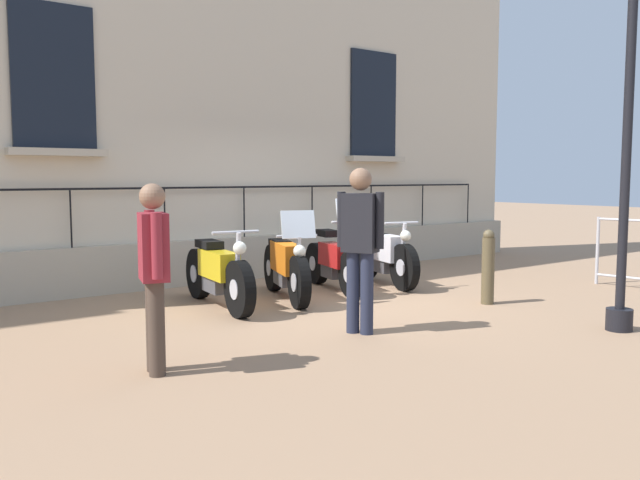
% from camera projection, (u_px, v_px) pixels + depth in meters
% --- Properties ---
extents(ground_plane, '(60.00, 60.00, 0.00)m').
position_uv_depth(ground_plane, '(332.00, 300.00, 9.05)').
color(ground_plane, '#9E7A5B').
extents(building_facade, '(0.82, 13.08, 7.31)m').
position_uv_depth(building_facade, '(230.00, 61.00, 10.83)').
color(building_facade, beige).
rests_on(building_facade, ground_plane).
extents(motorcycle_yellow, '(2.16, 0.65, 1.03)m').
position_uv_depth(motorcycle_yellow, '(218.00, 274.00, 8.50)').
color(motorcycle_yellow, black).
rests_on(motorcycle_yellow, ground_plane).
extents(motorcycle_orange, '(2.01, 0.89, 1.25)m').
position_uv_depth(motorcycle_orange, '(286.00, 267.00, 9.07)').
color(motorcycle_orange, black).
rests_on(motorcycle_orange, ground_plane).
extents(motorcycle_red, '(1.90, 0.71, 1.37)m').
position_uv_depth(motorcycle_red, '(334.00, 262.00, 9.77)').
color(motorcycle_red, black).
rests_on(motorcycle_red, ground_plane).
extents(motorcycle_white, '(1.92, 0.72, 1.01)m').
position_uv_depth(motorcycle_white, '(385.00, 257.00, 10.28)').
color(motorcycle_white, black).
rests_on(motorcycle_white, ground_plane).
extents(lamppost, '(0.37, 0.37, 4.41)m').
position_uv_depth(lamppost, '(630.00, 76.00, 6.99)').
color(lamppost, black).
rests_on(lamppost, ground_plane).
extents(bollard, '(0.17, 0.17, 0.99)m').
position_uv_depth(bollard, '(488.00, 267.00, 8.72)').
color(bollard, brown).
rests_on(bollard, ground_plane).
extents(pedestrian_standing, '(0.51, 0.31, 1.62)m').
position_uv_depth(pedestrian_standing, '(154.00, 268.00, 5.60)').
color(pedestrian_standing, '#47382D').
rests_on(pedestrian_standing, ground_plane).
extents(pedestrian_walking, '(0.48, 0.36, 1.77)m').
position_uv_depth(pedestrian_walking, '(360.00, 240.00, 7.03)').
color(pedestrian_walking, '#23283D').
rests_on(pedestrian_walking, ground_plane).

